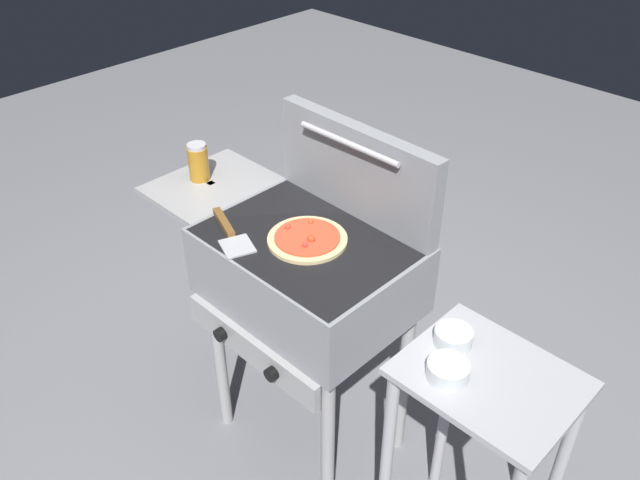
{
  "coord_description": "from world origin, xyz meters",
  "views": [
    {
      "loc": [
        1.16,
        -1.13,
        2.04
      ],
      "look_at": [
        0.05,
        0.0,
        0.92
      ],
      "focal_mm": 36.69,
      "sensor_mm": 36.0,
      "label": 1
    }
  ],
  "objects": [
    {
      "name": "ground_plane",
      "position": [
        0.0,
        0.0,
        0.0
      ],
      "size": [
        8.0,
        8.0,
        0.0
      ],
      "primitive_type": "plane",
      "color": "gray"
    },
    {
      "name": "grill",
      "position": [
        -0.01,
        -0.0,
        0.76
      ],
      "size": [
        0.96,
        0.53,
        0.9
      ],
      "color": "gray",
      "rests_on": "ground_plane"
    },
    {
      "name": "grill_lid_open",
      "position": [
        0.0,
        0.21,
        1.05
      ],
      "size": [
        0.63,
        0.09,
        0.3
      ],
      "color": "gray",
      "rests_on": "grill"
    },
    {
      "name": "pizza_pepperoni",
      "position": [
        0.01,
        -0.01,
        0.91
      ],
      "size": [
        0.24,
        0.24,
        0.03
      ],
      "color": "beige",
      "rests_on": "grill"
    },
    {
      "name": "sauce_jar",
      "position": [
        -0.53,
        -0.01,
        0.97
      ],
      "size": [
        0.07,
        0.07,
        0.13
      ],
      "color": "#B77A1E",
      "rests_on": "grill"
    },
    {
      "name": "spatula",
      "position": [
        -0.19,
        -0.15,
        0.91
      ],
      "size": [
        0.26,
        0.15,
        0.02
      ],
      "color": "#B7BABF",
      "rests_on": "grill"
    },
    {
      "name": "prep_table",
      "position": [
        0.66,
        0.0,
        0.56
      ],
      "size": [
        0.44,
        0.36,
        0.8
      ],
      "color": "#B2B2B7",
      "rests_on": "ground_plane"
    },
    {
      "name": "topping_bowl_near",
      "position": [
        0.52,
        0.03,
        0.82
      ],
      "size": [
        0.1,
        0.1,
        0.04
      ],
      "color": "silver",
      "rests_on": "prep_table"
    },
    {
      "name": "topping_bowl_far",
      "position": [
        0.58,
        -0.08,
        0.82
      ],
      "size": [
        0.11,
        0.11,
        0.04
      ],
      "color": "silver",
      "rests_on": "prep_table"
    }
  ]
}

